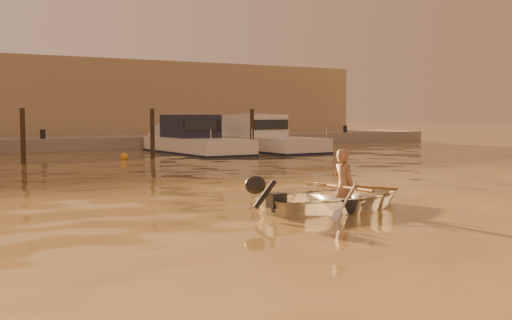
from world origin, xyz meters
TOP-DOWN VIEW (x-y plane):
  - ground_plane at (0.00, 0.00)m, footprint 160.00×160.00m
  - dinghy at (2.45, -0.81)m, footprint 3.28×2.39m
  - person at (2.55, -0.81)m, footprint 0.36×0.54m
  - outboard_motor at (0.95, -0.86)m, footprint 0.91×0.43m
  - oar_port at (2.70, -0.80)m, footprint 0.56×2.05m
  - oar_starboard at (2.50, -0.81)m, footprint 0.36×2.09m
  - moored_boat_4 at (7.89, 16.00)m, footprint 2.45×7.47m
  - moored_boat_5 at (11.49, 16.00)m, footprint 2.54×8.43m
  - piling_2 at (-0.20, 13.80)m, footprint 0.18×0.18m
  - piling_3 at (4.80, 13.80)m, footprint 0.18×0.18m
  - piling_4 at (9.50, 13.80)m, footprint 0.18×0.18m
  - fender_d at (3.66, 13.94)m, footprint 0.30×0.30m
  - fender_e at (7.77, 13.10)m, footprint 0.30×0.30m

SIDE VIEW (x-z plane):
  - ground_plane at x=0.00m, z-range 0.00..0.00m
  - fender_d at x=3.66m, z-range -0.05..0.25m
  - fender_e at x=7.77m, z-range -0.05..0.25m
  - dinghy at x=2.45m, z-range -0.12..0.54m
  - outboard_motor at x=0.95m, z-range -0.07..0.63m
  - oar_port at x=2.70m, z-range 0.35..0.49m
  - oar_starboard at x=2.50m, z-range 0.35..0.49m
  - person at x=2.55m, z-range -0.30..1.14m
  - moored_boat_4 at x=7.89m, z-range -0.25..1.50m
  - moored_boat_5 at x=11.49m, z-range -0.25..1.50m
  - piling_2 at x=-0.20m, z-range -0.20..2.00m
  - piling_3 at x=4.80m, z-range -0.20..2.00m
  - piling_4 at x=9.50m, z-range -0.20..2.00m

